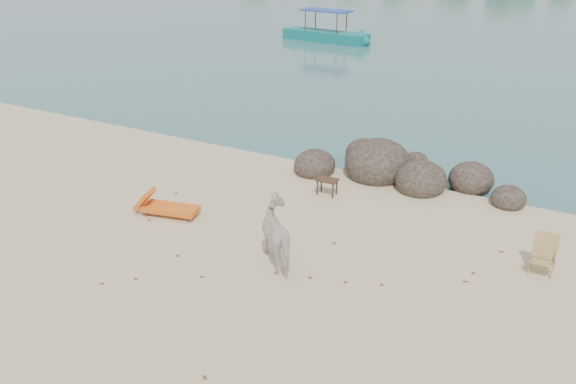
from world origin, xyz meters
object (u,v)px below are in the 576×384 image
Objects in this scene: side_table at (327,188)px; deck_chair at (543,257)px; lounge_chair at (170,207)px; cow at (281,235)px; boat_near at (326,15)px; boulders at (393,170)px.

side_table is 5.71m from deck_chair.
lounge_chair is (-2.98, -2.93, 0.04)m from side_table.
cow is 26.99m from boat_near.
deck_chair is (4.31, -3.39, 0.14)m from boulders.
cow is 3.58m from lounge_chair.
deck_chair is at bearing -1.99° from lounge_chair.
boulders is 2.31m from side_table.
boat_near is (-9.73, 21.40, 1.35)m from side_table.
boat_near is at bearing 112.92° from side_table.
boat_near is at bearing 93.45° from lounge_chair.
deck_chair is 27.48m from boat_near.
deck_chair is at bearing 154.00° from cow.
deck_chair reaches higher than lounge_chair.
side_table is 0.32× the size of lounge_chair.
boat_near is (-10.25, 24.95, 0.90)m from cow.
side_table is (-1.21, -1.97, -0.04)m from boulders.
boulders reaches higher than side_table.
side_table is at bearing -121.61° from boulders.
cow is at bearing -22.06° from lounge_chair.
boulders is at bearing -54.51° from boat_near.
deck_chair is at bearing -38.18° from boulders.
cow is at bearing -156.05° from deck_chair.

